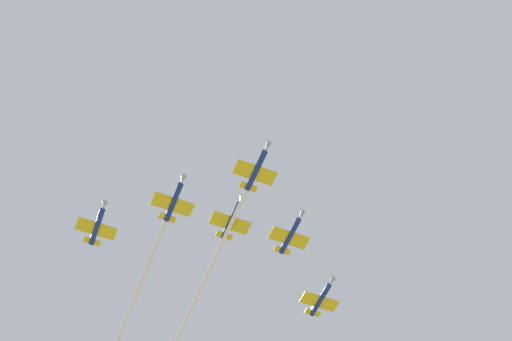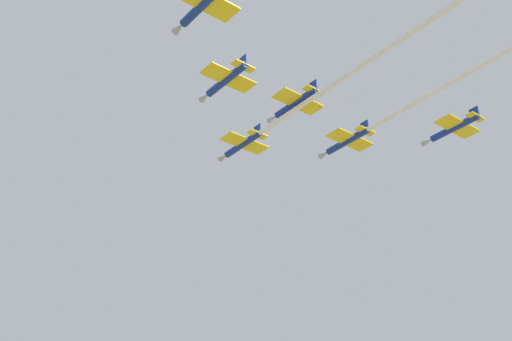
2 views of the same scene
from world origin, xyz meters
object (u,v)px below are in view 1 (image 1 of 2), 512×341
jet_port_inner (290,235)px  jet_center_rear (97,226)px  jet_lead (214,259)px  jet_port_outer (231,220)px  jet_starboard_outer (321,299)px  jet_starboard_inner (141,284)px

jet_port_inner → jet_center_rear: jet_center_rear is taller
jet_port_inner → jet_lead: bearing=-42.1°
jet_port_inner → jet_center_rear: 42.98m
jet_port_outer → jet_starboard_outer: jet_port_outer is taller
jet_lead → jet_starboard_inner: (-6.93, 17.24, -0.66)m
jet_lead → jet_center_rear: size_ratio=5.97×
jet_starboard_outer → jet_port_inner: bearing=45.0°
jet_port_outer → jet_center_rear: bearing=-24.2°
jet_center_rear → jet_starboard_inner: bearing=-140.1°
jet_lead → jet_center_rear: jet_center_rear is taller
jet_starboard_inner → jet_starboard_outer: 42.33m
jet_lead → jet_starboard_outer: (25.17, -10.36, -0.95)m
jet_port_outer → jet_starboard_outer: (29.80, -0.46, -2.17)m
jet_port_inner → jet_starboard_outer: size_ratio=1.00×
jet_starboard_outer → jet_center_rear: bearing=-0.0°
jet_center_rear → jet_port_outer: bearing=155.8°
jet_starboard_inner → jet_starboard_outer: bearing=164.4°
jet_port_inner → jet_center_rear: bearing=-18.4°
jet_lead → jet_port_inner: jet_port_inner is taller
jet_lead → jet_port_outer: (-4.64, -9.90, 1.22)m
jet_lead → jet_starboard_outer: size_ratio=5.97×
jet_port_inner → jet_center_rear: (-31.16, 29.61, 0.09)m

